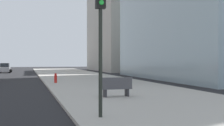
% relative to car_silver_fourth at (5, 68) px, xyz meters
% --- Properties ---
extents(sidewalk_kerb_east, '(10.00, 120.00, 0.15)m').
position_rel_car_silver_fourth_xyz_m(sidewalk_kerb_east, '(10.28, -38.48, -0.72)').
color(sidewalk_kerb_east, '#B2ADA3').
rests_on(sidewalk_kerb_east, ground).
extents(parking_garage_concrete, '(18.00, 24.00, 27.40)m').
position_rel_car_silver_fourth_xyz_m(parking_garage_concrete, '(26.90, 6.18, 12.90)').
color(parking_garage_concrete, '#B2ADA3').
rests_on(parking_garage_concrete, ground).
extents(car_silver_fourth, '(2.45, 3.87, 1.71)m').
position_rel_car_silver_fourth_xyz_m(car_silver_fourth, '(0.00, 0.00, 0.00)').
color(car_silver_fourth, '#B7B7BC').
rests_on(car_silver_fourth, ground).
extents(traffic_light_near_corner, '(0.36, 0.41, 5.01)m').
position_rel_car_silver_fourth_xyz_m(traffic_light_near_corner, '(6.28, -50.61, 2.86)').
color(traffic_light_near_corner, black).
rests_on(traffic_light_near_corner, sidewalk_kerb_east).
extents(park_bench, '(1.84, 0.71, 1.12)m').
position_rel_car_silver_fourth_xyz_m(park_bench, '(8.65, -44.03, -0.11)').
color(park_bench, '#47474C').
rests_on(park_bench, sidewalk_kerb_east).
extents(fire_hydrant, '(0.26, 0.26, 0.89)m').
position_rel_car_silver_fourth_xyz_m(fire_hydrant, '(6.28, -31.03, -0.22)').
color(fire_hydrant, red).
rests_on(fire_hydrant, sidewalk_kerb_east).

